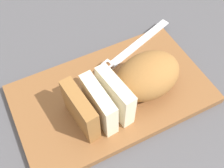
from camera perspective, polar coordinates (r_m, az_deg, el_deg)
The scene contains 6 objects.
ground_plane at distance 0.64m, azimuth 0.00°, elevation -2.57°, with size 3.00×3.00×0.00m, color #4C4C51.
cutting_board at distance 0.63m, azimuth 0.00°, elevation -2.10°, with size 0.43×0.25×0.02m, color brown.
bread_loaf at distance 0.58m, azimuth 4.05°, elevation -0.10°, with size 0.26×0.13×0.09m.
bread_knife at distance 0.66m, azimuth 0.47°, elevation 4.62°, with size 0.27×0.11×0.02m.
crumb_near_knife at distance 0.59m, azimuth 0.63°, elevation -6.25°, with size 0.00×0.00×0.00m, color tan.
crumb_near_loaf at distance 0.65m, azimuth -3.86°, elevation 2.36°, with size 0.00×0.00×0.00m, color tan.
Camera 1 is at (0.16, 0.31, 0.53)m, focal length 45.02 mm.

